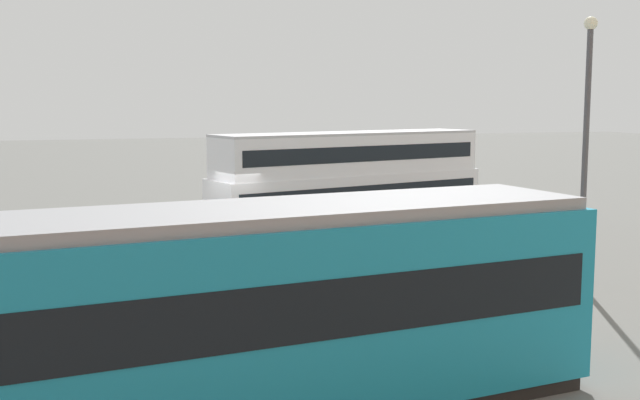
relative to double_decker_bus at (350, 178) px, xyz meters
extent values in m
plane|color=#63635F|center=(5.48, 2.28, -1.96)|extent=(160.00, 160.00, 0.00)
cube|color=white|center=(-0.01, 0.00, -0.70)|extent=(11.96, 5.22, 1.81)
cube|color=white|center=(-0.01, 0.00, 0.98)|extent=(11.60, 5.04, 1.54)
cube|color=black|center=(-0.01, 0.00, -0.48)|extent=(11.40, 5.10, 0.64)
cube|color=black|center=(-0.01, 0.00, 1.05)|extent=(11.04, 4.92, 0.60)
cube|color=#D85919|center=(-0.01, 0.00, -1.36)|extent=(11.74, 5.20, 0.24)
cube|color=#B2B2B7|center=(-0.01, 0.00, 1.80)|extent=(11.60, 5.04, 0.10)
cylinder|color=black|center=(3.52, 0.89, -1.46)|extent=(1.55, 2.54, 1.00)
cylinder|color=black|center=(-3.13, -0.79, -1.46)|extent=(1.55, 2.54, 1.00)
cube|color=teal|center=(9.80, 17.48, -0.23)|extent=(14.86, 4.13, 2.96)
cube|color=black|center=(9.80, 17.48, 0.07)|extent=(14.28, 4.09, 0.90)
cube|color=gray|center=(9.80, 17.48, 1.35)|extent=(14.55, 3.89, 0.20)
cylinder|color=black|center=(9.55, 5.17, -1.52)|extent=(0.14, 0.14, 0.87)
cylinder|color=black|center=(9.54, 5.39, -1.52)|extent=(0.14, 0.14, 0.87)
cylinder|color=black|center=(9.55, 5.28, -0.75)|extent=(0.33, 0.33, 0.67)
sphere|color=tan|center=(9.55, 5.28, -0.30)|extent=(0.24, 0.24, 0.24)
cube|color=gray|center=(9.13, 7.82, -0.91)|extent=(9.73, 0.23, 0.06)
cube|color=gray|center=(9.13, 7.82, -1.41)|extent=(9.73, 0.23, 0.06)
cylinder|color=gray|center=(4.27, 7.91, -1.43)|extent=(0.07, 0.07, 1.05)
cylinder|color=gray|center=(9.13, 7.82, -1.43)|extent=(0.07, 0.07, 1.05)
cylinder|color=#4C4C51|center=(-2.51, 11.30, 1.51)|extent=(0.16, 0.16, 6.93)
sphere|color=#F2EFCC|center=(-2.51, 11.30, 5.13)|extent=(0.36, 0.36, 0.36)
camera|label=1|loc=(11.07, 28.97, 3.09)|focal=43.80mm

